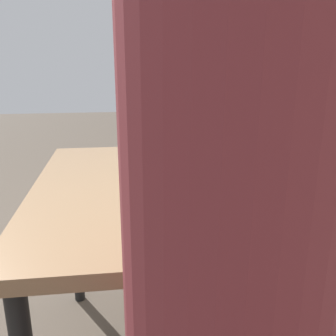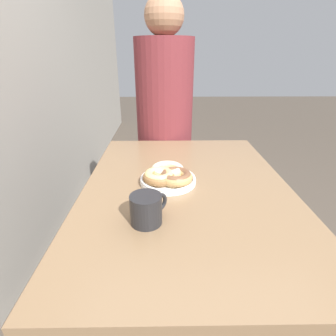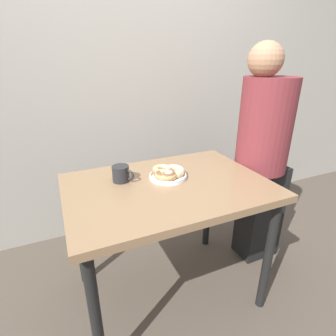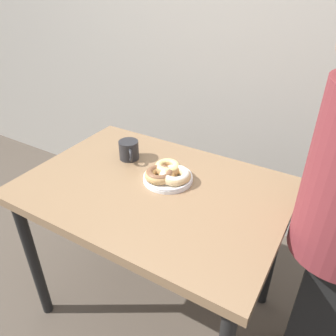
{
  "view_description": "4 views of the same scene",
  "coord_description": "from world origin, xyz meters",
  "px_view_note": "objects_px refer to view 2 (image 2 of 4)",
  "views": [
    {
      "loc": [
        1.2,
        0.13,
        1.19
      ],
      "look_at": [
        0.03,
        0.28,
        0.84
      ],
      "focal_mm": 40.0,
      "sensor_mm": 36.0,
      "label": 1
    },
    {
      "loc": [
        -0.85,
        0.3,
        1.23
      ],
      "look_at": [
        0.03,
        0.28,
        0.84
      ],
      "focal_mm": 28.0,
      "sensor_mm": 36.0,
      "label": 2
    },
    {
      "loc": [
        -0.51,
        -0.94,
        1.4
      ],
      "look_at": [
        0.03,
        0.28,
        0.84
      ],
      "focal_mm": 28.0,
      "sensor_mm": 36.0,
      "label": 3
    },
    {
      "loc": [
        0.62,
        -0.71,
        1.55
      ],
      "look_at": [
        0.03,
        0.28,
        0.84
      ],
      "focal_mm": 35.0,
      "sensor_mm": 36.0,
      "label": 4
    }
  ],
  "objects_px": {
    "dining_table": "(186,207)",
    "donut_plate": "(168,175)",
    "person_figure": "(165,127)",
    "coffee_mug": "(147,209)"
  },
  "relations": [
    {
      "from": "coffee_mug",
      "to": "person_figure",
      "type": "xyz_separation_m",
      "value": [
        0.94,
        -0.05,
        -0.02
      ]
    },
    {
      "from": "dining_table",
      "to": "person_figure",
      "type": "bearing_deg",
      "value": 6.36
    },
    {
      "from": "person_figure",
      "to": "donut_plate",
      "type": "bearing_deg",
      "value": -179.17
    },
    {
      "from": "coffee_mug",
      "to": "person_figure",
      "type": "height_order",
      "value": "person_figure"
    },
    {
      "from": "dining_table",
      "to": "donut_plate",
      "type": "distance_m",
      "value": 0.14
    },
    {
      "from": "donut_plate",
      "to": "person_figure",
      "type": "relative_size",
      "value": 0.15
    },
    {
      "from": "dining_table",
      "to": "donut_plate",
      "type": "height_order",
      "value": "donut_plate"
    },
    {
      "from": "dining_table",
      "to": "donut_plate",
      "type": "xyz_separation_m",
      "value": [
        0.03,
        0.07,
        0.12
      ]
    },
    {
      "from": "coffee_mug",
      "to": "dining_table",
      "type": "bearing_deg",
      "value": -31.51
    },
    {
      "from": "dining_table",
      "to": "person_figure",
      "type": "distance_m",
      "value": 0.74
    }
  ]
}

